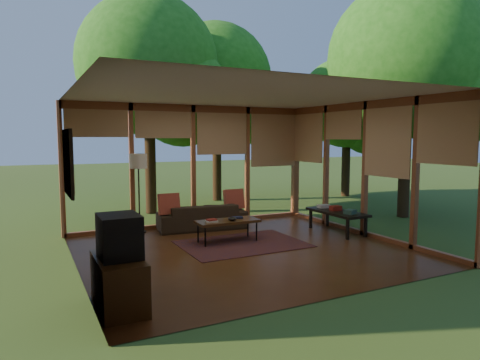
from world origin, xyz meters
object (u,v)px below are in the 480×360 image
television (119,236)px  side_console (337,213)px  sofa (202,216)px  coffee_table (228,222)px  media_cabinet (119,283)px  floor_lamp (138,166)px

television → side_console: size_ratio=0.39×
sofa → coffee_table: size_ratio=1.57×
media_cabinet → sofa: bearing=55.5°
television → media_cabinet: bearing=180.0°
coffee_table → side_console: size_ratio=0.86×
floor_lamp → coffee_table: size_ratio=1.38×
sofa → television: size_ratio=3.42×
television → coffee_table: 3.37m
sofa → floor_lamp: floor_lamp is taller
media_cabinet → television: television is taller
floor_lamp → coffee_table: floor_lamp is taller
television → coffee_table: size_ratio=0.46×
television → floor_lamp: size_ratio=0.33×
media_cabinet → floor_lamp: 4.16m
media_cabinet → coffee_table: 3.36m
coffee_table → side_console: 2.42m
media_cabinet → side_console: media_cabinet is taller
media_cabinet → side_console: 5.27m
floor_lamp → coffee_table: bearing=-50.3°
media_cabinet → side_console: (4.87, 2.00, 0.11)m
media_cabinet → floor_lamp: (1.17, 3.83, 1.11)m
sofa → floor_lamp: (-1.30, 0.24, 1.13)m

